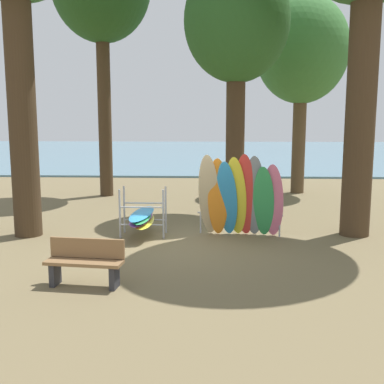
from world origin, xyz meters
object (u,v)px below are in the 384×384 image
object	(u,v)px
tree_mid_behind	(237,26)
park_bench	(85,261)
leaning_board_pile	(240,198)
tree_far_left_back	(302,51)
board_storage_rack	(142,217)

from	to	relation	value
tree_mid_behind	park_bench	size ratio (longest dim) A/B	5.38
tree_mid_behind	leaning_board_pile	bearing A→B (deg)	-90.00
tree_far_left_back	park_bench	world-z (taller)	tree_far_left_back
leaning_board_pile	board_storage_rack	distance (m)	2.56
leaning_board_pile	tree_mid_behind	bearing A→B (deg)	90.00
leaning_board_pile	tree_far_left_back	bearing A→B (deg)	69.76
tree_mid_behind	park_bench	bearing A→B (deg)	-114.02
tree_far_left_back	board_storage_rack	bearing A→B (deg)	-125.53
leaning_board_pile	board_storage_rack	world-z (taller)	leaning_board_pile
tree_far_left_back	park_bench	bearing A→B (deg)	-117.38
leaning_board_pile	park_bench	bearing A→B (deg)	-129.59
tree_far_left_back	leaning_board_pile	world-z (taller)	tree_far_left_back
leaning_board_pile	park_bench	xyz separation A→B (m)	(-2.99, -3.61, -0.57)
tree_far_left_back	leaning_board_pile	xyz separation A→B (m)	(-2.76, -7.49, -4.57)
tree_far_left_back	park_bench	size ratio (longest dim) A/B	5.39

